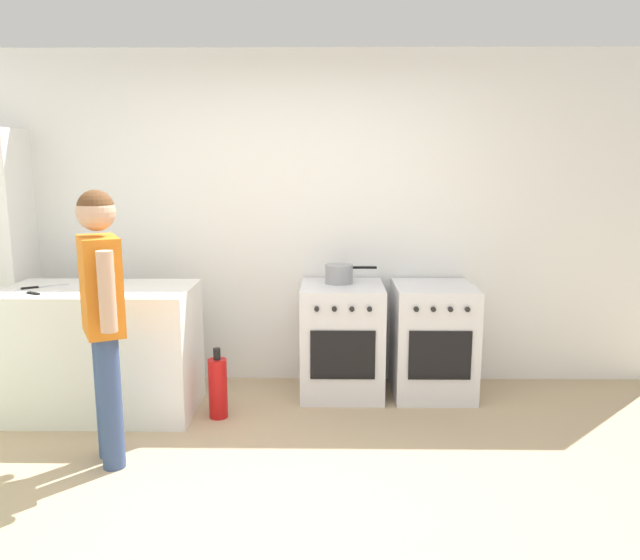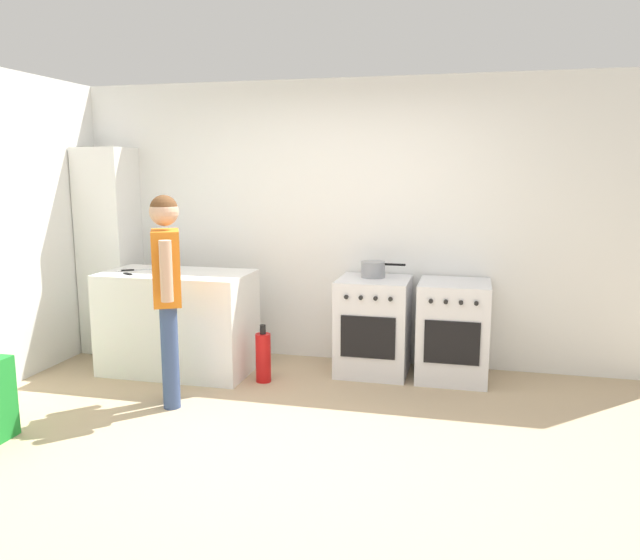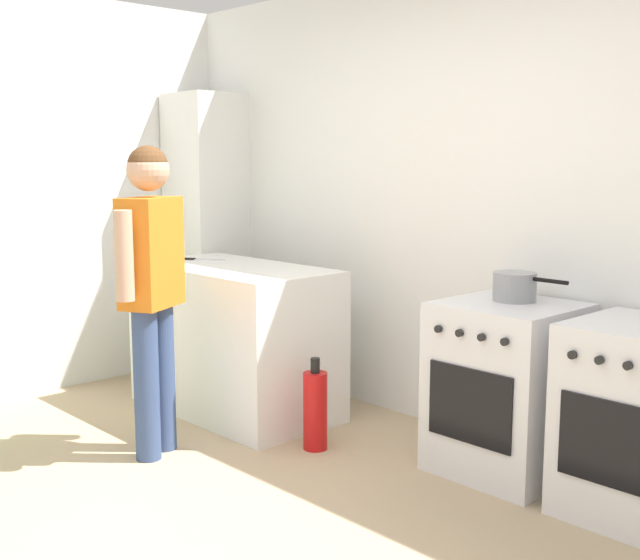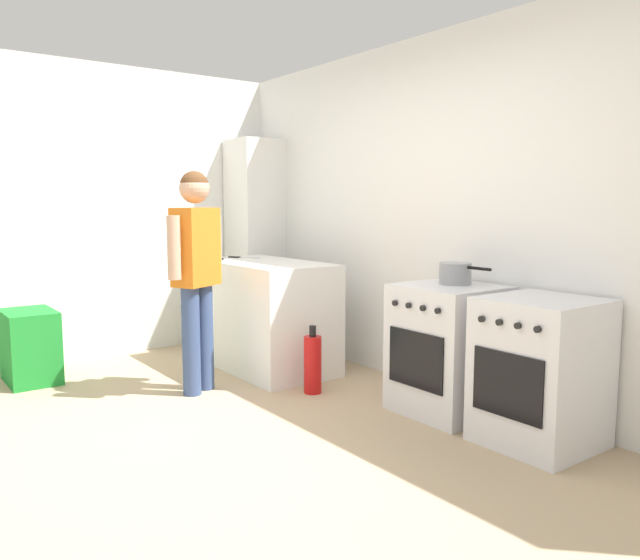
{
  "view_description": "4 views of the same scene",
  "coord_description": "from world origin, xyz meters",
  "px_view_note": "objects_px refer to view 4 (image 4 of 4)",
  "views": [
    {
      "loc": [
        0.24,
        -3.0,
        1.77
      ],
      "look_at": [
        0.19,
        0.82,
        1.03
      ],
      "focal_mm": 35.0,
      "sensor_mm": 36.0,
      "label": 1
    },
    {
      "loc": [
        1.17,
        -3.75,
        1.79
      ],
      "look_at": [
        0.05,
        0.82,
        0.96
      ],
      "focal_mm": 35.0,
      "sensor_mm": 36.0,
      "label": 2
    },
    {
      "loc": [
        2.5,
        -1.71,
        1.54
      ],
      "look_at": [
        -0.1,
        0.74,
        1.0
      ],
      "focal_mm": 45.0,
      "sensor_mm": 36.0,
      "label": 3
    },
    {
      "loc": [
        3.08,
        -1.5,
        1.38
      ],
      "look_at": [
        0.03,
        0.76,
        0.91
      ],
      "focal_mm": 35.0,
      "sensor_mm": 36.0,
      "label": 4
    }
  ],
  "objects_px": {
    "pot": "(455,273)",
    "person": "(196,263)",
    "oven_left": "(448,349)",
    "larder_cabinet": "(255,242)",
    "knife_utility": "(222,259)",
    "oven_right": "(540,372)",
    "recycling_crate_lower": "(31,364)",
    "fire_extinguisher": "(313,364)",
    "recycling_crate_upper": "(29,329)",
    "knife_chef": "(243,258)"
  },
  "relations": [
    {
      "from": "pot",
      "to": "person",
      "type": "distance_m",
      "value": 1.83
    },
    {
      "from": "oven_left",
      "to": "larder_cabinet",
      "type": "height_order",
      "value": "larder_cabinet"
    },
    {
      "from": "knife_utility",
      "to": "larder_cabinet",
      "type": "distance_m",
      "value": 0.86
    },
    {
      "from": "oven_left",
      "to": "knife_utility",
      "type": "bearing_deg",
      "value": -165.2
    },
    {
      "from": "oven_right",
      "to": "oven_left",
      "type": "bearing_deg",
      "value": 180.0
    },
    {
      "from": "recycling_crate_lower",
      "to": "larder_cabinet",
      "type": "distance_m",
      "value": 2.35
    },
    {
      "from": "larder_cabinet",
      "to": "pot",
      "type": "bearing_deg",
      "value": -0.59
    },
    {
      "from": "fire_extinguisher",
      "to": "recycling_crate_upper",
      "type": "bearing_deg",
      "value": -133.99
    },
    {
      "from": "pot",
      "to": "person",
      "type": "relative_size",
      "value": 0.24
    },
    {
      "from": "knife_chef",
      "to": "oven_left",
      "type": "bearing_deg",
      "value": 9.68
    },
    {
      "from": "oven_left",
      "to": "larder_cabinet",
      "type": "relative_size",
      "value": 0.42
    },
    {
      "from": "recycling_crate_upper",
      "to": "larder_cabinet",
      "type": "distance_m",
      "value": 2.26
    },
    {
      "from": "fire_extinguisher",
      "to": "pot",
      "type": "bearing_deg",
      "value": 33.1
    },
    {
      "from": "recycling_crate_lower",
      "to": "larder_cabinet",
      "type": "bearing_deg",
      "value": 96.36
    },
    {
      "from": "person",
      "to": "recycling_crate_lower",
      "type": "height_order",
      "value": "person"
    },
    {
      "from": "knife_utility",
      "to": "person",
      "type": "relative_size",
      "value": 0.14
    },
    {
      "from": "fire_extinguisher",
      "to": "larder_cabinet",
      "type": "bearing_deg",
      "value": 161.95
    },
    {
      "from": "knife_utility",
      "to": "fire_extinguisher",
      "type": "relative_size",
      "value": 0.46
    },
    {
      "from": "larder_cabinet",
      "to": "knife_chef",
      "type": "bearing_deg",
      "value": -39.23
    },
    {
      "from": "knife_utility",
      "to": "recycling_crate_lower",
      "type": "bearing_deg",
      "value": -101.47
    },
    {
      "from": "pot",
      "to": "person",
      "type": "bearing_deg",
      "value": -138.55
    },
    {
      "from": "person",
      "to": "larder_cabinet",
      "type": "height_order",
      "value": "larder_cabinet"
    },
    {
      "from": "knife_utility",
      "to": "recycling_crate_lower",
      "type": "height_order",
      "value": "knife_utility"
    },
    {
      "from": "recycling_crate_lower",
      "to": "larder_cabinet",
      "type": "xyz_separation_m",
      "value": [
        -0.24,
        2.17,
        0.86
      ]
    },
    {
      "from": "oven_left",
      "to": "knife_chef",
      "type": "xyz_separation_m",
      "value": [
        -2.09,
        -0.36,
        0.48
      ]
    },
    {
      "from": "knife_utility",
      "to": "larder_cabinet",
      "type": "height_order",
      "value": "larder_cabinet"
    },
    {
      "from": "recycling_crate_upper",
      "to": "fire_extinguisher",
      "type": "bearing_deg",
      "value": 46.01
    },
    {
      "from": "oven_left",
      "to": "recycling_crate_lower",
      "type": "xyz_separation_m",
      "value": [
        -2.41,
        -2.07,
        -0.29
      ]
    },
    {
      "from": "oven_right",
      "to": "recycling_crate_upper",
      "type": "relative_size",
      "value": 1.63
    },
    {
      "from": "person",
      "to": "fire_extinguisher",
      "type": "xyz_separation_m",
      "value": [
        0.52,
        0.66,
        -0.74
      ]
    },
    {
      "from": "oven_left",
      "to": "recycling_crate_upper",
      "type": "bearing_deg",
      "value": -139.3
    },
    {
      "from": "recycling_crate_upper",
      "to": "pot",
      "type": "bearing_deg",
      "value": 41.97
    },
    {
      "from": "person",
      "to": "recycling_crate_lower",
      "type": "xyz_separation_m",
      "value": [
        -1.01,
        -0.93,
        -0.82
      ]
    },
    {
      "from": "oven_right",
      "to": "pot",
      "type": "distance_m",
      "value": 0.87
    },
    {
      "from": "person",
      "to": "fire_extinguisher",
      "type": "distance_m",
      "value": 1.12
    },
    {
      "from": "person",
      "to": "larder_cabinet",
      "type": "relative_size",
      "value": 0.8
    },
    {
      "from": "oven_left",
      "to": "knife_chef",
      "type": "height_order",
      "value": "knife_chef"
    },
    {
      "from": "oven_left",
      "to": "person",
      "type": "distance_m",
      "value": 1.87
    },
    {
      "from": "fire_extinguisher",
      "to": "oven_right",
      "type": "bearing_deg",
      "value": 17.0
    },
    {
      "from": "knife_chef",
      "to": "recycling_crate_lower",
      "type": "height_order",
      "value": "knife_chef"
    },
    {
      "from": "oven_left",
      "to": "larder_cabinet",
      "type": "distance_m",
      "value": 2.71
    },
    {
      "from": "knife_utility",
      "to": "recycling_crate_lower",
      "type": "relative_size",
      "value": 0.44
    },
    {
      "from": "pot",
      "to": "person",
      "type": "height_order",
      "value": "person"
    },
    {
      "from": "oven_right",
      "to": "recycling_crate_upper",
      "type": "height_order",
      "value": "oven_right"
    },
    {
      "from": "pot",
      "to": "fire_extinguisher",
      "type": "relative_size",
      "value": 0.78
    },
    {
      "from": "fire_extinguisher",
      "to": "recycling_crate_upper",
      "type": "xyz_separation_m",
      "value": [
        -1.54,
        -1.59,
        0.2
      ]
    },
    {
      "from": "oven_right",
      "to": "fire_extinguisher",
      "type": "height_order",
      "value": "oven_right"
    },
    {
      "from": "oven_left",
      "to": "pot",
      "type": "distance_m",
      "value": 0.5
    },
    {
      "from": "oven_right",
      "to": "larder_cabinet",
      "type": "distance_m",
      "value": 3.39
    },
    {
      "from": "oven_left",
      "to": "fire_extinguisher",
      "type": "distance_m",
      "value": 1.01
    }
  ]
}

